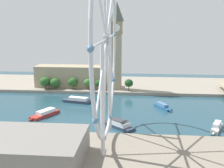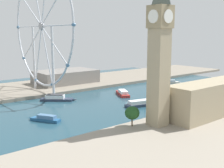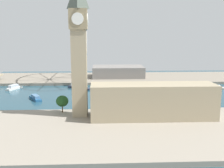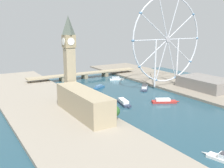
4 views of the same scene
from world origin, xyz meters
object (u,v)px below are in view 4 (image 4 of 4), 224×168
river_bridge (85,74)px  parliament_block (83,103)px  tour_boat_2 (164,101)px  tour_boat_5 (124,102)px  tour_boat_6 (145,88)px  tour_boat_1 (99,87)px  ferris_wheel (167,40)px  riverside_hall (206,83)px  tour_boat_0 (116,79)px  clock_tower (69,58)px

river_bridge → parliament_block: bearing=-115.5°
river_bridge → tour_boat_2: bearing=-84.0°
tour_boat_5 → tour_boat_6: (63.97, 44.44, 0.07)m
river_bridge → tour_boat_6: river_bridge is taller
tour_boat_1 → tour_boat_6: 63.29m
river_bridge → tour_boat_6: size_ratio=6.57×
tour_boat_1 → tour_boat_6: size_ratio=0.83×
tour_boat_2 → tour_boat_1: bearing=135.0°
ferris_wheel → tour_boat_1: ferris_wheel is taller
tour_boat_1 → tour_boat_2: tour_boat_2 is taller
river_bridge → tour_boat_1: river_bridge is taller
ferris_wheel → river_bridge: bearing=122.1°
riverside_hall → tour_boat_6: 82.19m
river_bridge → tour_boat_0: bearing=-45.9°
river_bridge → ferris_wheel: bearing=-57.9°
river_bridge → tour_boat_5: size_ratio=5.87×
ferris_wheel → tour_boat_0: ferris_wheel is taller
ferris_wheel → riverside_hall: (31.74, -43.97, -56.55)m
parliament_block → riverside_hall: bearing=3.6°
clock_tower → tour_boat_0: (112.40, 82.00, -50.06)m
tour_boat_1 → tour_boat_5: tour_boat_5 is taller
clock_tower → tour_boat_6: 124.14m
river_bridge → tour_boat_6: 117.98m
ferris_wheel → riverside_hall: 78.35m
parliament_block → tour_boat_6: parliament_block is taller
riverside_hall → ferris_wheel: bearing=125.8°
clock_tower → tour_boat_6: bearing=4.9°
river_bridge → tour_boat_5: bearing=-99.2°
ferris_wheel → tour_boat_1: (-85.31, 41.78, -64.99)m
tour_boat_6 → tour_boat_2: bearing=23.6°
river_bridge → tour_boat_1: 75.59m
parliament_block → tour_boat_1: parliament_block is taller
tour_boat_0 → tour_boat_2: bearing=-74.6°
riverside_hall → tour_boat_0: (-66.54, 120.98, -8.15)m
riverside_hall → river_bridge: size_ratio=0.37×
tour_boat_0 → tour_boat_5: (-63.10, -116.63, 0.13)m
riverside_hall → river_bridge: 191.18m
clock_tower → tour_boat_1: size_ratio=3.99×
parliament_block → tour_boat_1: (69.59, 97.56, -13.09)m
tour_boat_1 → river_bridge: bearing=50.3°
tour_boat_0 → tour_boat_1: size_ratio=1.03×
tour_boat_5 → riverside_hall: bearing=101.0°
ferris_wheel → tour_boat_0: bearing=114.3°
riverside_hall → clock_tower: bearing=167.7°
tour_boat_0 → tour_boat_1: 61.58m
clock_tower → parliament_block: bearing=-98.6°
tour_boat_5 → tour_boat_2: bearing=79.9°
river_bridge → tour_boat_2: (18.31, -174.18, -5.27)m
tour_boat_5 → tour_boat_1: bearing=-175.9°
clock_tower → tour_boat_6: clock_tower is taller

